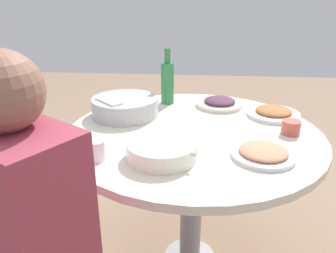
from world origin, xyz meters
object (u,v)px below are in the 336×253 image
dish_eggplant (220,103)px  tea_cup_far (291,127)px  dish_shrimp (264,153)px  diner_left (27,221)px  green_bottle (168,82)px  round_dining_table (193,150)px  rice_bowl (125,106)px  tea_cup_near (96,150)px  dish_tofu_braise (274,113)px  soup_bowl (163,150)px

dish_eggplant → tea_cup_far: size_ratio=3.11×
dish_shrimp → diner_left: diner_left is taller
dish_eggplant → green_bottle: green_bottle is taller
round_dining_table → tea_cup_far: size_ratio=14.27×
round_dining_table → dish_shrimp: bearing=-41.3°
rice_bowl → dish_shrimp: 0.71m
rice_bowl → tea_cup_near: 0.46m
round_dining_table → dish_eggplant: (0.13, 0.34, 0.11)m
rice_bowl → dish_eggplant: size_ratio=1.32×
tea_cup_near → round_dining_table: bearing=40.2°
dish_shrimp → tea_cup_near: (-0.60, -0.07, 0.02)m
dish_tofu_braise → dish_shrimp: bearing=-105.9°
diner_left → dish_eggplant: bearing=61.1°
dish_eggplant → tea_cup_far: tea_cup_far is taller
soup_bowl → green_bottle: green_bottle is taller
dish_shrimp → diner_left: bearing=-147.1°
dish_eggplant → green_bottle: bearing=172.9°
dish_eggplant → tea_cup_near: 0.79m
tea_cup_near → soup_bowl: bearing=7.5°
dish_tofu_braise → tea_cup_far: tea_cup_far is taller
tea_cup_near → rice_bowl: bearing=88.3°
round_dining_table → soup_bowl: (-0.11, -0.26, 0.12)m
dish_tofu_braise → diner_left: (-0.81, -0.88, -0.00)m
green_bottle → tea_cup_far: bearing=-33.9°
dish_shrimp → green_bottle: bearing=123.8°
green_bottle → diner_left: bearing=-105.1°
dish_tofu_braise → tea_cup_far: (0.03, -0.21, 0.01)m
tea_cup_near → diner_left: (-0.08, -0.37, -0.02)m
rice_bowl → green_bottle: bearing=48.1°
dish_eggplant → diner_left: diner_left is taller
dish_shrimp → tea_cup_near: tea_cup_near is taller
dish_shrimp → tea_cup_far: 0.27m
round_dining_table → tea_cup_near: size_ratio=14.75×
dish_tofu_braise → green_bottle: bearing=163.1°
rice_bowl → dish_shrimp: size_ratio=1.36×
dish_shrimp → round_dining_table: bearing=138.7°
dish_tofu_braise → green_bottle: green_bottle is taller
dish_shrimp → tea_cup_near: bearing=-173.6°
dish_eggplant → tea_cup_near: bearing=-127.1°
round_dining_table → tea_cup_near: tea_cup_near is taller
dish_tofu_braise → diner_left: 1.19m
round_dining_table → dish_tofu_braise: (0.38, 0.21, 0.11)m
diner_left → rice_bowl: bearing=83.6°
dish_eggplant → tea_cup_far: 0.44m
rice_bowl → tea_cup_near: rice_bowl is taller
rice_bowl → soup_bowl: bearing=-62.6°
dish_tofu_braise → green_bottle: (-0.53, 0.16, 0.10)m
rice_bowl → tea_cup_far: (0.74, -0.16, -0.02)m
dish_eggplant → diner_left: (-0.56, -1.01, -0.00)m
soup_bowl → tea_cup_far: 0.58m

